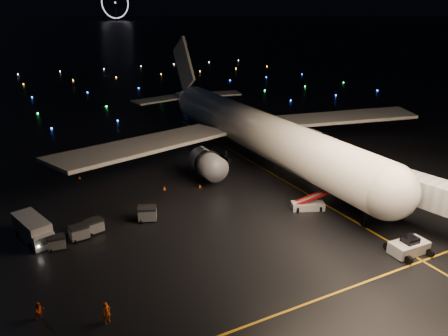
{
  "coord_description": "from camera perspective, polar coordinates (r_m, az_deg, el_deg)",
  "views": [
    {
      "loc": [
        -24.19,
        -34.93,
        24.85
      ],
      "look_at": [
        0.31,
        12.0,
        5.0
      ],
      "focal_mm": 35.0,
      "sensor_mm": 36.0,
      "label": 1
    }
  ],
  "objects": [
    {
      "name": "lane_centre",
      "position": [
        66.48,
        7.76,
        -1.59
      ],
      "size": [
        0.25,
        80.0,
        0.02
      ],
      "primitive_type": "cube",
      "color": "orange",
      "rests_on": "ground"
    },
    {
      "name": "baggage_cart_0",
      "position": [
        54.32,
        -9.98,
        -5.91
      ],
      "size": [
        2.59,
        2.21,
        1.86
      ],
      "primitive_type": "cube",
      "rotation": [
        0.0,
        0.0,
        -0.37
      ],
      "color": "gray",
      "rests_on": "ground"
    },
    {
      "name": "service_truck",
      "position": [
        53.7,
        -23.74,
        -7.27
      ],
      "size": [
        4.34,
        7.79,
        2.74
      ],
      "primitive_type": "cube",
      "rotation": [
        0.0,
        0.0,
        0.28
      ],
      "color": "silver",
      "rests_on": "ground"
    },
    {
      "name": "crew_b",
      "position": [
        41.43,
        -22.95,
        -16.8
      ],
      "size": [
        0.86,
        0.7,
        1.63
      ],
      "primitive_type": "imported",
      "rotation": [
        0.0,
        0.0,
        0.11
      ],
      "color": "#FF5811",
      "rests_on": "ground"
    },
    {
      "name": "crew_a",
      "position": [
        39.25,
        -15.07,
        -17.77
      ],
      "size": [
        0.82,
        0.67,
        1.93
      ],
      "primitive_type": "imported",
      "rotation": [
        0.0,
        0.0,
        0.34
      ],
      "color": "#FF5811",
      "rests_on": "ground"
    },
    {
      "name": "crew_c",
      "position": [
        55.61,
        -10.93,
        -5.43
      ],
      "size": [
        1.04,
        0.93,
        1.69
      ],
      "primitive_type": "imported",
      "rotation": [
        0.0,
        0.0,
        -0.65
      ],
      "color": "#FF5811",
      "rests_on": "ground"
    },
    {
      "name": "lane_cross",
      "position": [
        40.09,
        8.25,
        -17.99
      ],
      "size": [
        60.0,
        0.25,
        0.02
      ],
      "primitive_type": "cube",
      "color": "orange",
      "rests_on": "ground"
    },
    {
      "name": "safety_cone_3",
      "position": [
        69.92,
        -18.36,
        -1.16
      ],
      "size": [
        0.51,
        0.51,
        0.45
      ],
      "primitive_type": "cone",
      "rotation": [
        0.0,
        0.0,
        0.33
      ],
      "color": "#F14D07",
      "rests_on": "ground"
    },
    {
      "name": "pushback_tug",
      "position": [
        50.81,
        23.03,
        -9.28
      ],
      "size": [
        4.16,
        2.27,
        1.95
      ],
      "primitive_type": "cube",
      "rotation": [
        0.0,
        0.0,
        -0.03
      ],
      "color": "silver",
      "rests_on": "ground"
    },
    {
      "name": "airliner",
      "position": [
        73.31,
        2.84,
        8.31
      ],
      "size": [
        65.87,
        62.58,
        18.66
      ],
      "primitive_type": null,
      "rotation": [
        0.0,
        0.0,
        -0.0
      ],
      "color": "silver",
      "rests_on": "ground"
    },
    {
      "name": "baggage_cart_1",
      "position": [
        53.1,
        -16.6,
        -7.27
      ],
      "size": [
        2.22,
        1.77,
        1.67
      ],
      "primitive_type": "cube",
      "rotation": [
        0.0,
        0.0,
        0.22
      ],
      "color": "gray",
      "rests_on": "ground"
    },
    {
      "name": "baggage_cart_2",
      "position": [
        51.1,
        -21.02,
        -9.08
      ],
      "size": [
        1.93,
        1.44,
        1.53
      ],
      "primitive_type": "cube",
      "rotation": [
        0.0,
        0.0,
        -0.1
      ],
      "color": "gray",
      "rests_on": "ground"
    },
    {
      "name": "ferris_wheel",
      "position": [
        779.51,
        -14.01,
        20.08
      ],
      "size": [
        49.33,
        16.8,
        52.0
      ],
      "primitive_type": null,
      "rotation": [
        0.0,
        0.0,
        0.26
      ],
      "color": "black",
      "rests_on": "ground"
    },
    {
      "name": "belt_loader",
      "position": [
        57.21,
        10.96,
        -3.96
      ],
      "size": [
        6.26,
        4.0,
        2.96
      ],
      "primitive_type": null,
      "rotation": [
        0.0,
        0.0,
        -0.42
      ],
      "color": "silver",
      "rests_on": "ground"
    },
    {
      "name": "safety_cone_0",
      "position": [
        63.35,
        -3.19,
        -2.32
      ],
      "size": [
        0.52,
        0.52,
        0.52
      ],
      "primitive_type": "cone",
      "rotation": [
        0.0,
        0.0,
        0.13
      ],
      "color": "#F14D07",
      "rests_on": "ground"
    },
    {
      "name": "baggage_cart_3",
      "position": [
        52.17,
        -18.4,
        -7.99
      ],
      "size": [
        2.17,
        1.66,
        1.7
      ],
      "primitive_type": "cube",
      "rotation": [
        0.0,
        0.0,
        0.14
      ],
      "color": "gray",
      "rests_on": "ground"
    },
    {
      "name": "safety_cone_1",
      "position": [
        70.02,
        -1.14,
        -0.03
      ],
      "size": [
        0.46,
        0.46,
        0.47
      ],
      "primitive_type": "cone",
      "rotation": [
        0.0,
        0.0,
        -0.12
      ],
      "color": "#F14D07",
      "rests_on": "ground"
    },
    {
      "name": "ground",
      "position": [
        336.72,
        -24.2,
        14.61
      ],
      "size": [
        2000.0,
        2000.0,
        0.0
      ],
      "primitive_type": "plane",
      "color": "black",
      "rests_on": "ground"
    },
    {
      "name": "taxiway_lights",
      "position": [
        145.1,
        -17.83,
        9.8
      ],
      "size": [
        164.0,
        92.0,
        0.36
      ],
      "primitive_type": null,
      "color": "black",
      "rests_on": "ground"
    },
    {
      "name": "safety_cone_2",
      "position": [
        63.11,
        -7.8,
        -2.58
      ],
      "size": [
        0.47,
        0.47,
        0.52
      ],
      "primitive_type": "cone",
      "rotation": [
        0.0,
        0.0,
        -0.04
      ],
      "color": "#F14D07",
      "rests_on": "ground"
    }
  ]
}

